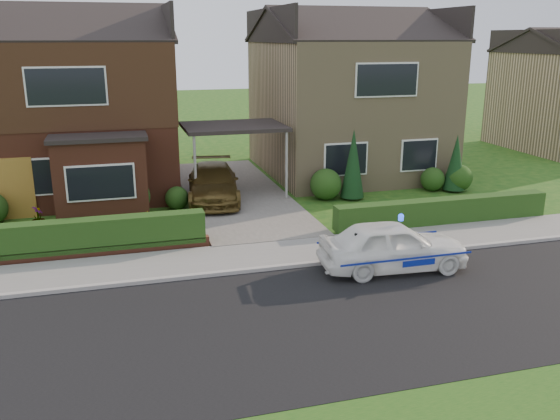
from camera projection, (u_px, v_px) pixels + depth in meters
name	position (u px, v px, depth m)	size (l,w,h in m)	color
ground	(335.00, 317.00, 13.11)	(120.00, 120.00, 0.00)	#174913
road	(335.00, 317.00, 13.11)	(60.00, 6.00, 0.02)	black
kerb	(294.00, 266.00, 15.91)	(60.00, 0.16, 0.12)	#9E9993
sidewalk	(284.00, 253.00, 16.88)	(60.00, 2.00, 0.10)	slate
driveway	(235.00, 194.00, 23.26)	(3.80, 12.00, 0.12)	#666059
house_left	(74.00, 94.00, 23.38)	(7.50, 9.53, 7.25)	brown
house_right	(347.00, 91.00, 26.52)	(7.50, 8.06, 7.25)	tan
carport_link	(234.00, 128.00, 22.49)	(3.80, 3.00, 2.77)	black
dwarf_wall	(71.00, 254.00, 16.44)	(7.70, 0.25, 0.36)	brown
hedge_left	(72.00, 258.00, 16.63)	(7.50, 0.55, 0.90)	#173E13
hedge_right	(441.00, 225.00, 19.57)	(7.50, 0.55, 0.80)	#173E13
shrub_left_mid	(131.00, 197.00, 20.47)	(1.32, 1.32, 1.32)	#173E13
shrub_left_near	(177.00, 198.00, 21.24)	(0.84, 0.84, 0.84)	#173E13
shrub_right_near	(326.00, 184.00, 22.46)	(1.20, 1.20, 1.20)	#173E13
shrub_right_mid	(433.00, 179.00, 23.79)	(0.96, 0.96, 0.96)	#173E13
shrub_right_far	(459.00, 178.00, 23.75)	(1.08, 1.08, 1.08)	#173E13
conifer_a	(353.00, 166.00, 22.34)	(0.90, 0.90, 2.60)	black
conifer_b	(456.00, 164.00, 23.55)	(0.90, 0.90, 2.20)	black
police_car	(393.00, 246.00, 15.61)	(3.60, 4.01, 1.50)	white
driveway_car	(213.00, 183.00, 21.94)	(1.83, 4.50, 1.30)	brown
potted_plant_b	(143.00, 223.00, 18.61)	(0.40, 0.32, 0.73)	gray
potted_plant_c	(38.00, 218.00, 19.05)	(0.41, 0.41, 0.73)	gray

